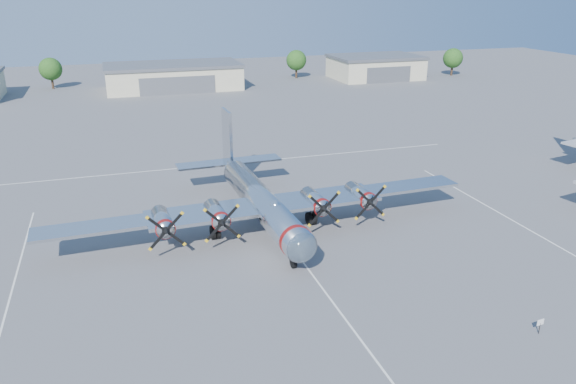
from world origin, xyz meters
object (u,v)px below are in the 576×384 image
object	(u,v)px
hangar_center	(173,76)
tree_west	(51,69)
tree_far_east	(453,58)
tree_east	(296,60)
hangar_east	(375,67)
info_placard	(540,324)
main_bomber_b29	(259,224)

from	to	relation	value
hangar_center	tree_west	distance (m)	26.30
tree_far_east	tree_east	bearing A→B (deg)	168.11
hangar_east	tree_east	xyz separation A→B (m)	(-18.00, 6.04, 1.51)
tree_west	info_placard	distance (m)	113.24
hangar_east	main_bomber_b29	size ratio (longest dim) A/B	0.53
tree_east	hangar_east	bearing A→B (deg)	-18.54
hangar_center	info_placard	xyz separation A→B (m)	(11.29, -99.17, -1.97)
hangar_center	hangar_east	xyz separation A→B (m)	(48.00, 0.00, 0.00)
main_bomber_b29	info_placard	size ratio (longest dim) A/B	37.11
main_bomber_b29	hangar_east	bearing A→B (deg)	54.94
hangar_east	tree_west	bearing A→B (deg)	173.72
tree_west	tree_far_east	size ratio (longest dim) A/B	1.00
tree_west	info_placard	xyz separation A→B (m)	(36.29, -107.21, -3.48)
tree_west	info_placard	bearing A→B (deg)	-71.30
info_placard	hangar_east	bearing A→B (deg)	63.65
tree_east	info_placard	xyz separation A→B (m)	(-18.71, -105.21, -3.48)
info_placard	tree_far_east	bearing A→B (deg)	53.70
tree_east	tree_far_east	world-z (taller)	same
hangar_east	tree_west	distance (m)	73.46
tree_far_east	main_bomber_b29	size ratio (longest dim) A/B	0.17
tree_east	main_bomber_b29	xyz separation A→B (m)	(-31.40, -82.62, -4.22)
tree_west	tree_east	xyz separation A→B (m)	(55.00, -2.00, 0.00)
hangar_center	main_bomber_b29	bearing A→B (deg)	-91.05
info_placard	main_bomber_b29	bearing A→B (deg)	113.29
tree_east	tree_far_east	distance (m)	38.83
hangar_center	tree_east	distance (m)	30.64
tree_west	hangar_center	bearing A→B (deg)	-17.82
hangar_east	hangar_center	bearing A→B (deg)	-180.00
tree_far_east	info_placard	world-z (taller)	tree_far_east
tree_west	main_bomber_b29	xyz separation A→B (m)	(23.60, -84.62, -4.22)
main_bomber_b29	tree_far_east	bearing A→B (deg)	44.84
hangar_east	tree_west	xyz separation A→B (m)	(-73.00, 8.04, 1.51)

